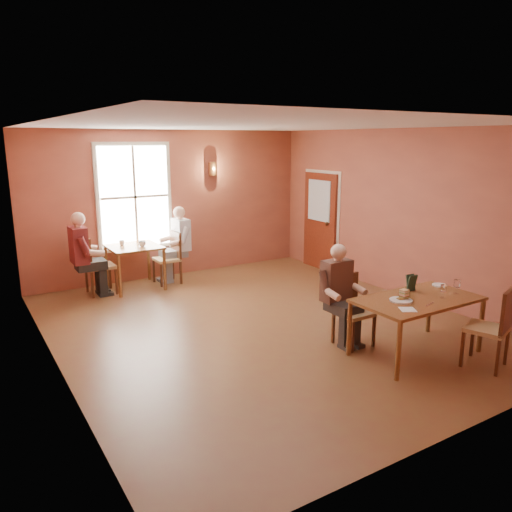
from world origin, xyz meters
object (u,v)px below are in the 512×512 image
main_table (416,326)px  chair_diner_maroon (100,265)px  chair_diner_main (354,311)px  chair_empty (487,327)px  diner_main (356,299)px  chair_diner_white (167,258)px  diner_maroon (98,254)px  diner_white (168,247)px  second_table (135,267)px

main_table → chair_diner_maroon: 5.68m
chair_diner_main → chair_empty: 1.67m
main_table → chair_diner_main: chair_diner_main is taller
diner_main → chair_empty: diner_main is taller
chair_diner_white → main_table: bearing=-162.7°
diner_main → diner_maroon: diner_maroon is taller
diner_main → diner_white: bearing=-76.9°
second_table → chair_diner_maroon: (-0.65, 0.00, 0.13)m
chair_diner_white → chair_diner_maroon: bearing=90.0°
chair_empty → chair_diner_white: (-1.98, 5.65, -0.01)m
second_table → diner_white: 0.75m
chair_diner_main → chair_empty: bearing=124.7°
chair_diner_main → diner_white: bearing=-76.8°
chair_diner_white → diner_maroon: 1.35m
diner_maroon → diner_white: bearing=90.0°
chair_diner_main → diner_main: diner_main is taller
diner_main → chair_diner_white: bearing=-76.5°
chair_diner_white → chair_empty: bearing=-160.7°
main_table → chair_empty: (0.45, -0.72, 0.13)m
diner_white → chair_diner_maroon: 1.34m
second_table → chair_diner_maroon: chair_diner_maroon is taller
diner_maroon → chair_empty: bearing=30.4°
main_table → chair_diner_maroon: bearing=119.9°
diner_main → second_table: diner_main is taller
chair_diner_maroon → diner_maroon: 0.21m
diner_main → chair_diner_maroon: (-2.33, 4.30, -0.13)m
main_table → second_table: (-2.18, 4.92, 0.03)m
chair_empty → diner_white: 5.98m
second_table → diner_maroon: (-0.68, 0.00, 0.34)m
chair_empty → chair_diner_white: bearing=90.4°
chair_diner_main → second_table: bearing=-68.5°
second_table → chair_diner_white: bearing=0.0°
main_table → chair_diner_white: bearing=107.3°
diner_main → chair_empty: bearing=125.2°
chair_empty → chair_diner_maroon: size_ratio=0.96×
diner_maroon → chair_diner_white: bearing=90.0°
diner_white → diner_maroon: bearing=90.0°
diner_main → chair_diner_main: bearing=-90.0°
diner_white → chair_diner_maroon: (-1.33, 0.00, -0.18)m
chair_diner_main → diner_maroon: 4.89m
chair_empty → chair_diner_maroon: chair_diner_maroon is taller
main_table → chair_empty: size_ratio=1.58×
chair_diner_main → chair_diner_maroon: size_ratio=0.90×
diner_main → chair_diner_white: 4.43m
diner_main → diner_maroon: 4.91m
main_table → chair_empty: 0.86m
chair_diner_main → chair_diner_white: 4.40m
diner_white → chair_diner_main: bearing=-166.8°
chair_empty → chair_diner_maroon: bearing=101.2°
chair_diner_main → chair_diner_maroon: bearing=-61.4°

